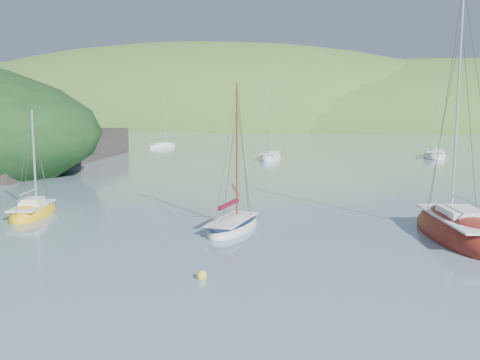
% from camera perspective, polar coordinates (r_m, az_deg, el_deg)
% --- Properties ---
extents(ground, '(700.00, 700.00, 0.00)m').
position_cam_1_polar(ground, '(21.61, -10.41, -9.71)').
color(ground, gray).
rests_on(ground, ground).
extents(shoreline_hills, '(690.00, 135.00, 56.00)m').
position_cam_1_polar(shoreline_hills, '(191.99, 9.67, 5.73)').
color(shoreline_hills, '#41772D').
rests_on(shoreline_hills, ground).
extents(daysailer_white, '(2.39, 5.51, 8.25)m').
position_cam_1_polar(daysailer_white, '(28.42, -0.76, -4.93)').
color(daysailer_white, silver).
rests_on(daysailer_white, ground).
extents(sloop_red, '(5.25, 9.58, 13.46)m').
position_cam_1_polar(sloop_red, '(28.84, 22.32, -5.25)').
color(sloop_red, maroon).
rests_on(sloop_red, ground).
extents(sailboat_yellow, '(3.42, 5.57, 6.91)m').
position_cam_1_polar(sailboat_yellow, '(34.45, -21.21, -3.26)').
color(sailboat_yellow, yellow).
rests_on(sailboat_yellow, ground).
extents(distant_sloop_a, '(2.94, 7.23, 10.11)m').
position_cam_1_polar(distant_sloop_a, '(66.73, 3.24, 2.36)').
color(distant_sloop_a, silver).
rests_on(distant_sloop_a, ground).
extents(distant_sloop_b, '(3.16, 8.02, 11.26)m').
position_cam_1_polar(distant_sloop_b, '(73.45, 20.04, 2.41)').
color(distant_sloop_b, silver).
rests_on(distant_sloop_b, ground).
extents(distant_sloop_c, '(3.99, 6.01, 8.10)m').
position_cam_1_polar(distant_sloop_c, '(87.22, -8.29, 3.55)').
color(distant_sloop_c, silver).
rests_on(distant_sloop_c, ground).
extents(mooring_buoys, '(25.33, 9.72, 0.47)m').
position_cam_1_polar(mooring_buoys, '(27.17, -2.42, -5.70)').
color(mooring_buoys, yellow).
rests_on(mooring_buoys, ground).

